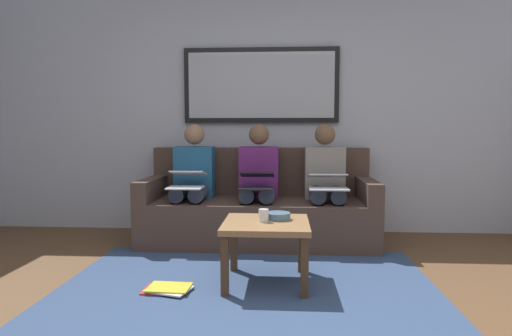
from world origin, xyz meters
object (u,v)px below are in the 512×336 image
(person_middle, at_px, (258,179))
(couch, at_px, (259,209))
(coffee_table, at_px, (266,231))
(person_right, at_px, (193,179))
(laptop_silver, at_px, (328,181))
(magazine_stack, at_px, (168,289))
(laptop_black, at_px, (257,181))
(laptop_white, at_px, (187,179))
(bowl, at_px, (278,216))
(framed_mirror, at_px, (261,85))
(person_left, at_px, (325,180))
(cup, at_px, (264,215))

(person_middle, bearing_deg, couch, -90.00)
(coffee_table, bearing_deg, person_right, -56.39)
(coffee_table, distance_m, person_middle, 1.18)
(laptop_silver, bearing_deg, magazine_stack, 43.42)
(laptop_black, height_order, laptop_white, laptop_white)
(bowl, xyz_separation_m, person_right, (0.85, -1.07, 0.14))
(framed_mirror, bearing_deg, person_middle, 90.00)
(coffee_table, bearing_deg, person_left, -114.21)
(laptop_white, bearing_deg, laptop_silver, 179.53)
(laptop_white, relative_size, magazine_stack, 1.09)
(laptop_silver, xyz_separation_m, laptop_white, (1.28, -0.01, 0.01))
(person_left, bearing_deg, framed_mirror, -35.52)
(couch, distance_m, laptop_black, 0.45)
(couch, relative_size, bowl, 12.55)
(person_left, distance_m, person_middle, 0.64)
(cup, bearing_deg, bowl, -138.75)
(bowl, height_order, person_left, person_left)
(coffee_table, distance_m, person_left, 1.28)
(laptop_black, relative_size, person_right, 0.30)
(framed_mirror, relative_size, person_right, 1.42)
(coffee_table, relative_size, cup, 6.63)
(magazine_stack, bearing_deg, cup, -162.51)
(bowl, height_order, person_right, person_right)
(person_left, bearing_deg, person_middle, 0.00)
(magazine_stack, bearing_deg, laptop_black, -115.46)
(person_right, relative_size, magazine_stack, 3.37)
(couch, relative_size, laptop_black, 6.44)
(coffee_table, height_order, cup, cup)
(person_left, relative_size, laptop_black, 3.34)
(laptop_black, bearing_deg, magazine_stack, 64.54)
(framed_mirror, relative_size, laptop_silver, 4.71)
(laptop_black, bearing_deg, laptop_white, -0.42)
(cup, bearing_deg, couch, -85.06)
(person_middle, bearing_deg, laptop_black, 90.00)
(couch, bearing_deg, bowl, 100.24)
(coffee_table, xyz_separation_m, cup, (0.02, 0.01, 0.11))
(person_right, relative_size, laptop_white, 3.08)
(bowl, xyz_separation_m, laptop_silver, (-0.43, -0.82, 0.16))
(coffee_table, height_order, bowl, bowl)
(laptop_white, bearing_deg, person_middle, -159.39)
(bowl, xyz_separation_m, laptop_black, (0.21, -0.83, 0.16))
(laptop_silver, bearing_deg, couch, -26.56)
(couch, distance_m, person_right, 0.71)
(cup, bearing_deg, person_left, -114.75)
(person_middle, height_order, laptop_black, person_middle)
(magazine_stack, bearing_deg, person_middle, -111.31)
(person_left, xyz_separation_m, person_right, (1.28, 0.00, 0.00))
(laptop_black, height_order, person_right, person_right)
(framed_mirror, xyz_separation_m, cup, (-0.11, 1.61, -1.06))
(person_middle, xyz_separation_m, laptop_white, (0.64, 0.24, 0.02))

